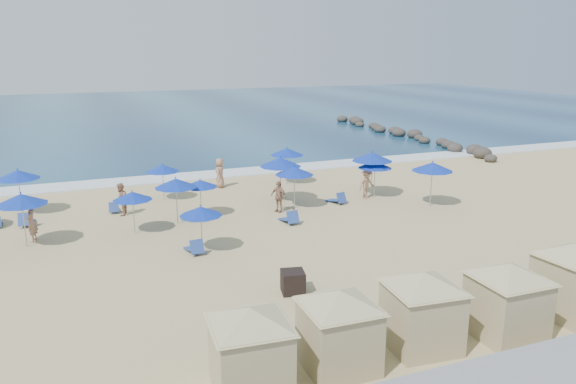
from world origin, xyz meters
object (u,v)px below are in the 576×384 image
Objects in this scene: umbrella_1 at (21,199)px; beachgoer_1 at (121,199)px; rock_jetty at (404,134)px; umbrella_9 at (287,152)px; umbrella_3 at (132,196)px; cabana_0 at (250,339)px; trash_bin at (293,282)px; cabana_1 at (339,320)px; umbrella_5 at (176,183)px; umbrella_12 at (280,162)px; umbrella_7 at (200,183)px; umbrella_8 at (294,171)px; umbrella_4 at (162,168)px; umbrella_6 at (201,211)px; umbrella_11 at (432,167)px; umbrella_2 at (18,175)px; umbrella_10 at (375,165)px; cabana_4 at (576,270)px; beachgoer_3 at (367,184)px; beachgoer_0 at (31,222)px; cabana_3 at (508,291)px; umbrella_13 at (372,157)px; beachgoer_2 at (279,196)px; cabana_2 at (423,300)px; beachgoer_4 at (220,173)px.

beachgoer_1 is at bearing 37.35° from umbrella_1.
rock_jetty is 22.69m from umbrella_9.
cabana_0 is at bearing -85.18° from umbrella_3.
umbrella_9 reaches higher than trash_bin.
cabana_1 reaches higher than trash_bin.
umbrella_12 reaches higher than umbrella_5.
umbrella_7 is 5.16m from umbrella_8.
umbrella_1 is 13.44m from umbrella_12.
cabana_1 is 1.86× the size of umbrella_4.
umbrella_4 is at bearing 110.64° from trash_bin.
rock_jetty is 35.38m from umbrella_6.
umbrella_9 is 0.91× the size of umbrella_12.
umbrella_11 is at bearing 41.07° from cabana_0.
cabana_1 is at bearing -65.32° from umbrella_2.
umbrella_8 is at bearing -176.09° from umbrella_10.
cabana_4 is 15.64m from umbrella_10.
umbrella_10 is (-14.40, -18.79, 1.61)m from rock_jetty.
umbrella_11 is 1.48× the size of beachgoer_3.
beachgoer_0 reaches higher than beachgoer_3.
umbrella_6 is (-9.96, 10.35, 0.26)m from cabana_4.
cabana_3 is 2.39× the size of beachgoer_1.
cabana_4 reaches higher than trash_bin.
umbrella_4 is at bearing 145.85° from umbrella_8.
umbrella_3 is at bearing -161.00° from umbrella_5.
umbrella_5 reaches higher than umbrella_10.
umbrella_11 reaches higher than umbrella_10.
cabana_0 is (-3.28, -5.13, 1.06)m from trash_bin.
umbrella_13 is at bearing 2.00° from umbrella_7.
cabana_0 is 16.28m from beachgoer_2.
cabana_4 is at bearing -76.76° from umbrella_12.
umbrella_8 is (13.88, -4.23, -0.07)m from umbrella_2.
cabana_2 is (2.06, -4.91, 1.08)m from trash_bin.
cabana_1 is at bearing -85.74° from trash_bin.
umbrella_5 is 6.77m from beachgoer_0.
umbrella_1 is at bearing -178.54° from umbrella_3.
umbrella_5 is at bearing -176.52° from umbrella_8.
umbrella_5 is (-10.17, 14.80, 0.51)m from cabana_4.
beachgoer_4 is (-6.20, 21.29, -0.65)m from cabana_4.
umbrella_3 is at bearing -157.19° from umbrella_7.
umbrella_4 is at bearing 0.85° from umbrella_2.
umbrella_8 is 5.30m from umbrella_13.
umbrella_8 is (-19.64, -19.14, 1.74)m from rock_jetty.
rock_jetty is 12.58× the size of umbrella_6.
cabana_3 is at bearing -25.82° from beachgoer_2.
cabana_0 is at bearing -177.65° from cabana_2.
umbrella_1 is at bearing -168.89° from umbrella_7.
umbrella_2 reaches higher than beachgoer_3.
umbrella_2 is 14.51m from umbrella_8.
umbrella_6 is (7.11, -3.57, -0.35)m from umbrella_1.
cabana_2 is at bearing -126.70° from umbrella_11.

